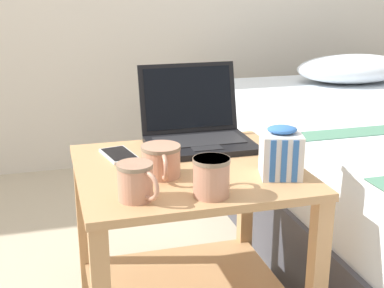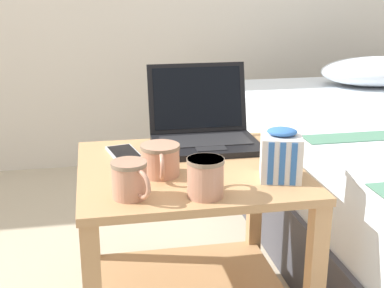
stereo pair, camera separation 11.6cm
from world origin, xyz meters
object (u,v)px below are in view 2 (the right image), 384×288
(cell_phone, at_px, (124,153))
(mug_mid_center, at_px, (130,178))
(laptop, at_px, (203,129))
(snack_bag, at_px, (281,155))
(mug_front_right, at_px, (160,158))
(mug_front_left, at_px, (208,175))

(cell_phone, bearing_deg, mug_mid_center, -90.89)
(laptop, distance_m, snack_bag, 0.37)
(laptop, xyz_separation_m, snack_bag, (0.14, -0.34, 0.02))
(laptop, bearing_deg, cell_phone, -166.26)
(snack_bag, bearing_deg, mug_front_right, 165.17)
(mug_front_right, bearing_deg, laptop, 56.34)
(mug_front_left, distance_m, snack_bag, 0.23)
(mug_front_left, bearing_deg, mug_mid_center, 172.81)
(mug_front_left, bearing_deg, laptop, 79.39)
(mug_front_left, height_order, snack_bag, snack_bag)
(mug_front_left, relative_size, snack_bag, 0.88)
(mug_front_right, height_order, cell_phone, mug_front_right)
(laptop, distance_m, mug_front_left, 0.43)
(mug_front_left, bearing_deg, mug_front_right, 120.33)
(mug_front_left, bearing_deg, snack_bag, 20.23)
(mug_mid_center, distance_m, cell_phone, 0.34)
(mug_mid_center, height_order, cell_phone, mug_mid_center)
(mug_front_left, distance_m, cell_phone, 0.40)
(mug_mid_center, xyz_separation_m, snack_bag, (0.40, 0.06, 0.01))
(mug_mid_center, xyz_separation_m, cell_phone, (0.01, 0.33, -0.05))
(mug_mid_center, bearing_deg, laptop, 56.35)
(mug_front_right, bearing_deg, mug_mid_center, -123.64)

